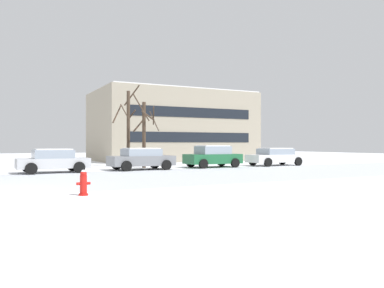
{
  "coord_description": "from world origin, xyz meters",
  "views": [
    {
      "loc": [
        0.0,
        -14.75,
        1.66
      ],
      "look_at": [
        10.34,
        5.49,
        1.64
      ],
      "focal_mm": 37.07,
      "sensor_mm": 36.0,
      "label": 1
    }
  ],
  "objects_px": {
    "fire_hydrant": "(83,183)",
    "parked_car_green": "(213,156)",
    "parked_car_silver": "(53,160)",
    "parked_car_gray": "(141,159)",
    "parked_car_white": "(275,156)"
  },
  "relations": [
    {
      "from": "parked_car_silver",
      "to": "parked_car_white",
      "type": "relative_size",
      "value": 0.87
    },
    {
      "from": "parked_car_gray",
      "to": "parked_car_green",
      "type": "relative_size",
      "value": 1.03
    },
    {
      "from": "fire_hydrant",
      "to": "parked_car_green",
      "type": "distance_m",
      "value": 15.91
    },
    {
      "from": "parked_car_silver",
      "to": "parked_car_gray",
      "type": "relative_size",
      "value": 0.96
    },
    {
      "from": "fire_hydrant",
      "to": "parked_car_white",
      "type": "relative_size",
      "value": 0.18
    },
    {
      "from": "parked_car_silver",
      "to": "parked_car_green",
      "type": "xyz_separation_m",
      "value": [
        10.74,
        0.36,
        0.07
      ]
    },
    {
      "from": "fire_hydrant",
      "to": "parked_car_green",
      "type": "relative_size",
      "value": 0.21
    },
    {
      "from": "parked_car_green",
      "to": "parked_car_white",
      "type": "bearing_deg",
      "value": -2.29
    },
    {
      "from": "parked_car_green",
      "to": "parked_car_white",
      "type": "xyz_separation_m",
      "value": [
        5.37,
        -0.21,
        -0.08
      ]
    },
    {
      "from": "parked_car_gray",
      "to": "parked_car_green",
      "type": "bearing_deg",
      "value": 2.04
    },
    {
      "from": "fire_hydrant",
      "to": "parked_car_green",
      "type": "xyz_separation_m",
      "value": [
        11.28,
        11.22,
        0.36
      ]
    },
    {
      "from": "parked_car_green",
      "to": "parked_car_white",
      "type": "distance_m",
      "value": 5.37
    },
    {
      "from": "parked_car_white",
      "to": "parked_car_gray",
      "type": "bearing_deg",
      "value": 179.88
    },
    {
      "from": "parked_car_green",
      "to": "parked_car_silver",
      "type": "bearing_deg",
      "value": -178.09
    },
    {
      "from": "parked_car_silver",
      "to": "parked_car_gray",
      "type": "height_order",
      "value": "parked_car_gray"
    }
  ]
}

